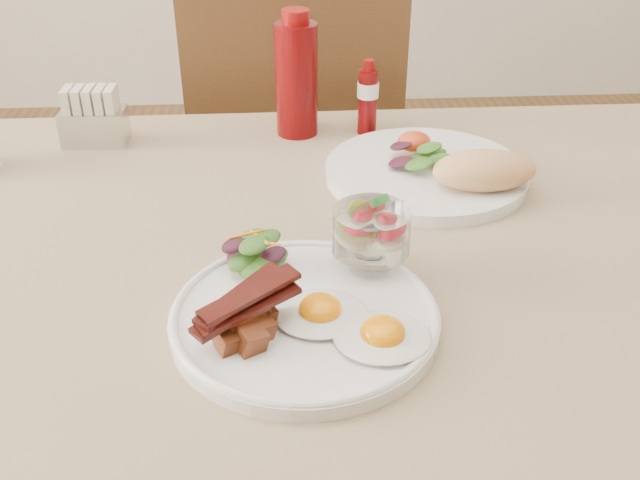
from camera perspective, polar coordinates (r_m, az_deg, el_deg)
table at (r=0.93m, az=-0.70°, el=-4.83°), size 1.33×0.88×0.75m
chair_far at (r=1.57m, az=-2.00°, el=5.46°), size 0.42×0.42×0.93m
main_plate at (r=0.75m, az=-1.24°, el=-6.27°), size 0.28×0.28×0.02m
fried_eggs at (r=0.71m, az=2.47°, el=-6.65°), size 0.16×0.13×0.03m
bacon_potato_pile at (r=0.70m, az=-5.93°, el=-6.03°), size 0.11×0.10×0.05m
side_salad at (r=0.80m, az=-5.17°, el=-1.12°), size 0.08×0.07×0.04m
fruit_cup at (r=0.78m, az=4.11°, el=0.70°), size 0.09×0.09×0.09m
second_plate at (r=1.03m, az=9.52°, el=5.54°), size 0.29×0.29×0.07m
ketchup_bottle at (r=1.16m, az=-1.89°, el=12.86°), size 0.08×0.08×0.20m
hot_sauce_bottle at (r=1.17m, az=3.83°, el=11.24°), size 0.04×0.04×0.12m
sugar_caddy at (r=1.19m, az=-17.67°, el=9.18°), size 0.10×0.06×0.09m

